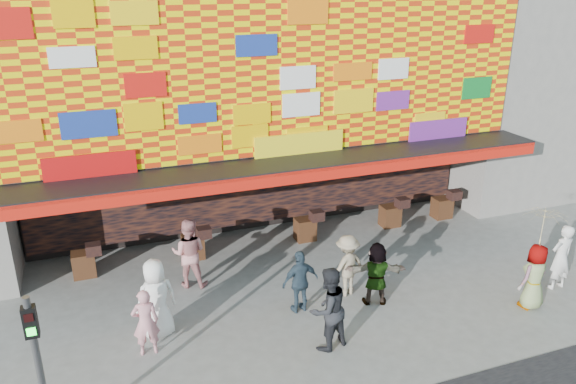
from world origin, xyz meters
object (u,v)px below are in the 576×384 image
at_px(ped_f, 376,274).
at_px(ped_c, 328,309).
at_px(signal_left, 37,358).
at_px(ped_g, 534,277).
at_px(ped_h, 561,257).
at_px(ped_d, 347,266).
at_px(ped_b, 146,322).
at_px(ped_a, 156,299).
at_px(ped_e, 300,282).
at_px(ped_i, 189,253).
at_px(parasol, 543,227).

bearing_deg(ped_f, ped_c, 52.92).
distance_m(signal_left, ped_f, 7.86).
bearing_deg(ped_g, ped_h, -169.59).
relative_size(signal_left, ped_d, 1.83).
bearing_deg(ped_b, ped_h, 176.37).
xyz_separation_m(ped_a, ped_h, (10.11, -1.51, -0.06)).
distance_m(ped_e, ped_g, 5.72).
distance_m(signal_left, ped_d, 7.60).
relative_size(ped_d, ped_e, 1.02).
bearing_deg(ped_i, ped_a, 82.82).
bearing_deg(ped_b, ped_c, 164.40).
relative_size(ped_i, parasol, 1.00).
relative_size(ped_c, ped_e, 1.20).
bearing_deg(ped_c, parasol, 160.63).
bearing_deg(ped_b, signal_left, 48.84).
xyz_separation_m(ped_a, ped_b, (-0.33, -0.59, -0.17)).
bearing_deg(ped_a, ped_b, 50.47).
bearing_deg(ped_a, ped_i, -130.08).
bearing_deg(ped_d, ped_c, 38.79).
xyz_separation_m(ped_a, ped_g, (8.80, -2.01, -0.11)).
bearing_deg(ped_g, ped_d, -38.27).
distance_m(ped_a, ped_h, 10.23).
bearing_deg(ped_i, ped_g, 174.98).
height_order(ped_h, ped_i, ped_i).
height_order(signal_left, parasol, signal_left).
relative_size(ped_e, ped_f, 0.98).
xyz_separation_m(ped_d, ped_e, (-1.40, -0.31, -0.01)).
height_order(ped_c, ped_h, ped_c).
relative_size(ped_c, ped_d, 1.18).
height_order(ped_d, ped_e, ped_d).
height_order(ped_b, ped_c, ped_c).
relative_size(ped_g, ped_h, 0.94).
height_order(ped_a, ped_f, ped_a).
bearing_deg(ped_a, parasol, 156.52).
bearing_deg(ped_g, signal_left, -7.08).
bearing_deg(ped_i, ped_b, 82.95).
xyz_separation_m(signal_left, ped_e, (5.60, 2.45, -1.05)).
bearing_deg(parasol, ped_a, 167.13).
bearing_deg(ped_e, ped_b, -0.05).
bearing_deg(ped_h, parasol, 17.85).
xyz_separation_m(ped_c, parasol, (5.39, -0.28, 1.20)).
distance_m(ped_a, ped_e, 3.39).
distance_m(ped_g, ped_h, 1.40).
distance_m(ped_b, parasol, 9.34).
bearing_deg(ped_h, signal_left, 2.32).
distance_m(signal_left, ped_c, 5.78).
xyz_separation_m(signal_left, ped_f, (7.49, 2.14, -1.04)).
xyz_separation_m(ped_b, ped_c, (3.74, -1.15, 0.18)).
relative_size(ped_a, ped_c, 0.98).
relative_size(ped_d, parasol, 0.87).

